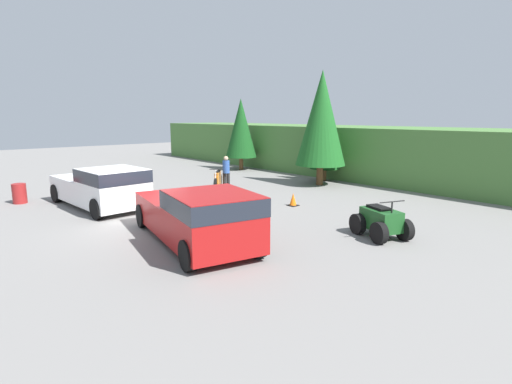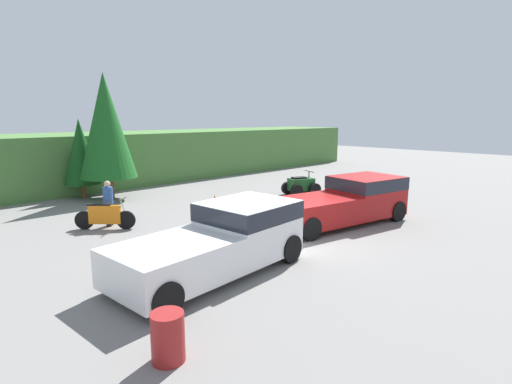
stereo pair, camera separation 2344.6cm
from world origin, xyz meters
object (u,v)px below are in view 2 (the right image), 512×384
pickup_truck_second (223,237)px  dirt_bike (105,216)px  pickup_truck_red (348,199)px  steel_barrel (168,337)px  traffic_cone (215,201)px  rider_person (108,202)px  quad_atv (301,186)px

pickup_truck_second → dirt_bike: (-0.52, 6.21, -0.45)m
pickup_truck_red → dirt_bike: 9.33m
steel_barrel → pickup_truck_second: bearing=36.7°
pickup_truck_red → traffic_cone: size_ratio=10.90×
dirt_bike → traffic_cone: 5.38m
rider_person → quad_atv: bearing=36.3°
pickup_truck_red → steel_barrel: bearing=-153.0°
dirt_bike → traffic_cone: (5.38, 0.19, -0.23)m
quad_atv → steel_barrel: size_ratio=2.37×
pickup_truck_second → dirt_bike: bearing=90.8°
rider_person → steel_barrel: size_ratio=2.00×
pickup_truck_second → steel_barrel: pickup_truck_second is taller
pickup_truck_red → traffic_cone: bearing=118.8°
steel_barrel → traffic_cone: bearing=47.3°
pickup_truck_red → steel_barrel: size_ratio=6.81×
pickup_truck_red → traffic_cone: (-1.93, 5.98, -0.69)m
dirt_bike → traffic_cone: bearing=46.0°
quad_atv → pickup_truck_red: bearing=-102.7°
pickup_truck_red → steel_barrel: (-10.14, -2.92, -0.50)m
quad_atv → rider_person: (-10.07, 1.28, 0.46)m
dirt_bike → traffic_cone: size_ratio=3.06×
quad_atv → steel_barrel: quad_atv is taller
pickup_truck_second → quad_atv: bearing=24.0°
pickup_truck_red → rider_person: (-6.99, 6.12, 0.02)m
rider_person → traffic_cone: size_ratio=3.20×
pickup_truck_second → steel_barrel: bearing=-147.4°
dirt_bike → rider_person: size_ratio=0.96×
pickup_truck_red → traffic_cone: 6.32m
quad_atv → traffic_cone: 5.14m
rider_person → traffic_cone: rider_person is taller
pickup_truck_red → pickup_truck_second: same height
pickup_truck_red → quad_atv: 5.76m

